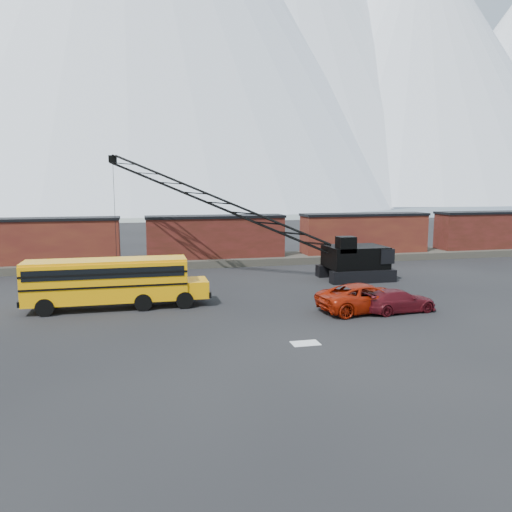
% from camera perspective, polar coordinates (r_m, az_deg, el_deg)
% --- Properties ---
extents(ground, '(160.00, 160.00, 0.00)m').
position_cam_1_polar(ground, '(29.03, 2.14, -7.63)').
color(ground, black).
rests_on(ground, ground).
extents(mountain_ridge, '(800.00, 340.00, 240.00)m').
position_cam_1_polar(mountain_ridge, '(321.34, -11.38, 23.32)').
color(mountain_ridge, silver).
rests_on(mountain_ridge, ground).
extents(gravel_berm, '(120.00, 5.00, 0.70)m').
position_cam_1_polar(gravel_berm, '(50.05, -4.59, -0.52)').
color(gravel_berm, '#423F36').
rests_on(gravel_berm, ground).
extents(boxcar_west_near, '(13.70, 3.10, 4.17)m').
position_cam_1_polar(boxcar_west_near, '(49.90, -23.11, 1.61)').
color(boxcar_west_near, '#461514').
rests_on(boxcar_west_near, gravel_berm).
extents(boxcar_mid, '(13.70, 3.10, 4.17)m').
position_cam_1_polar(boxcar_mid, '(49.74, -4.63, 2.22)').
color(boxcar_mid, '#561A18').
rests_on(boxcar_mid, gravel_berm).
extents(boxcar_east_near, '(13.70, 3.10, 4.17)m').
position_cam_1_polar(boxcar_east_near, '(54.49, 12.26, 2.59)').
color(boxcar_east_near, '#461514').
rests_on(boxcar_east_near, gravel_berm).
extents(boxcar_east_far, '(13.70, 3.10, 4.17)m').
position_cam_1_polar(boxcar_east_far, '(63.07, 25.51, 2.71)').
color(boxcar_east_far, '#561A18').
rests_on(boxcar_east_far, gravel_berm).
extents(snow_patch, '(1.40, 0.90, 0.02)m').
position_cam_1_polar(snow_patch, '(25.51, 5.67, -9.90)').
color(snow_patch, silver).
rests_on(snow_patch, ground).
extents(school_bus, '(11.65, 2.65, 3.19)m').
position_cam_1_polar(school_bus, '(33.22, -16.07, -2.75)').
color(school_bus, orange).
rests_on(school_bus, ground).
extents(red_pickup, '(6.56, 3.57, 1.74)m').
position_cam_1_polar(red_pickup, '(32.15, 12.50, -4.65)').
color(red_pickup, '#931A07').
rests_on(red_pickup, ground).
extents(maroon_suv, '(5.07, 2.46, 1.42)m').
position_cam_1_polar(maroon_suv, '(32.50, 15.93, -4.93)').
color(maroon_suv, '#4C0D14').
rests_on(maroon_suv, ground).
extents(crawler_crane, '(22.85, 9.66, 10.59)m').
position_cam_1_polar(crawler_crane, '(42.51, -3.61, 5.81)').
color(crawler_crane, black).
rests_on(crawler_crane, ground).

